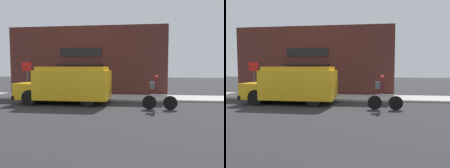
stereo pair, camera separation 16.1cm
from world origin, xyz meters
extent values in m
plane|color=#2B2B2D|center=(0.00, 0.00, 0.00)|extent=(70.00, 70.00, 0.00)
cube|color=#ADAAA3|center=(0.00, 1.30, 0.06)|extent=(28.00, 2.60, 0.12)
cube|color=#4C231E|center=(0.00, 2.78, 2.65)|extent=(12.35, 0.18, 5.30)
cube|color=black|center=(-0.36, 2.67, 3.29)|extent=(3.27, 0.05, 0.64)
cube|color=black|center=(-0.36, 2.23, 2.35)|extent=(3.43, 0.92, 0.10)
cube|color=yellow|center=(0.28, -1.28, 1.13)|extent=(4.20, 2.23, 1.65)
cube|color=yellow|center=(-2.42, -1.27, 0.76)|extent=(1.21, 2.04, 0.91)
cube|color=yellow|center=(0.28, -1.28, 2.07)|extent=(3.87, 2.05, 0.22)
cube|color=black|center=(-2.98, -1.27, 0.41)|extent=(0.13, 2.17, 0.24)
cube|color=red|center=(-0.87, 0.08, 1.22)|extent=(0.03, 0.44, 0.44)
cylinder|color=black|center=(-1.99, -0.32, 0.44)|extent=(0.88, 0.26, 0.88)
cylinder|color=black|center=(-2.00, -2.22, 0.44)|extent=(0.88, 0.26, 0.88)
cylinder|color=black|center=(1.36, -0.34, 0.44)|extent=(0.88, 0.26, 0.88)
cylinder|color=black|center=(1.35, -2.23, 0.44)|extent=(0.88, 0.26, 0.88)
cylinder|color=black|center=(5.64, -2.62, 0.36)|extent=(0.71, 0.04, 0.71)
cylinder|color=black|center=(4.61, -2.62, 0.36)|extent=(0.71, 0.04, 0.71)
cylinder|color=#999EA3|center=(5.13, -2.62, 0.76)|extent=(0.98, 0.04, 0.04)
cylinder|color=#999EA3|center=(4.95, -2.62, 0.82)|extent=(0.04, 0.04, 0.12)
cube|color=#561E1E|center=(4.95, -2.62, 1.21)|extent=(0.12, 0.20, 0.65)
sphere|color=red|center=(4.95, -2.62, 1.64)|extent=(0.20, 0.20, 0.20)
cube|color=#565B60|center=(4.76, -2.62, 1.24)|extent=(0.26, 0.14, 0.36)
cylinder|color=slate|center=(-3.65, 0.64, 1.34)|extent=(0.07, 0.07, 2.43)
cube|color=red|center=(-3.65, 0.59, 2.20)|extent=(0.45, 0.45, 0.60)
cylinder|color=#2D5138|center=(-1.37, 1.17, 0.54)|extent=(0.55, 0.55, 0.83)
cylinder|color=black|center=(-1.37, 1.17, 0.97)|extent=(0.57, 0.57, 0.04)
camera|label=1|loc=(4.10, -13.69, 2.11)|focal=35.00mm
camera|label=2|loc=(4.26, -13.67, 2.11)|focal=35.00mm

